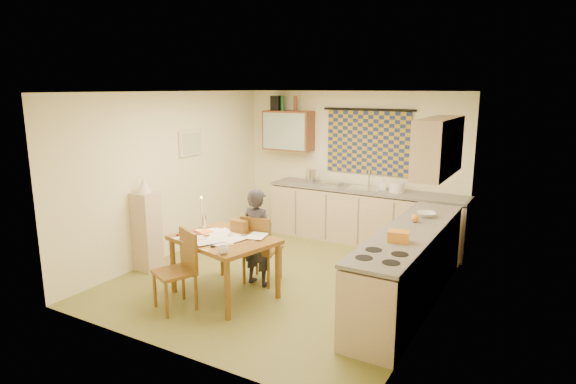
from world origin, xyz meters
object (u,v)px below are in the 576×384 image
Objects in this scene: counter_back at (365,216)px; shelf_stand at (147,231)px; counter_right at (409,268)px; dining_table at (225,266)px; person at (257,237)px; stove at (380,300)px; chair_far at (262,261)px.

counter_back is 2.93× the size of shelf_stand.
counter_right is at bearing 12.01° from shelf_stand.
person is (0.17, 0.49, 0.27)m from dining_table.
person reaches higher than dining_table.
stove is 0.66× the size of dining_table.
counter_right reaches higher than dining_table.
shelf_stand is (-2.23, -2.70, 0.11)m from counter_back.
stove is 0.71× the size of person.
counter_right is (1.31, -1.95, -0.00)m from counter_back.
stove is at bearing -4.46° from shelf_stand.
counter_right is 1.92m from chair_far.
person reaches higher than chair_far.
stove is at bearing -90.00° from counter_right.
stove is at bearing 154.18° from chair_far.
shelf_stand is at bearing 175.54° from stove.
shelf_stand reaches higher than counter_right.
person is (-0.58, -2.37, 0.20)m from counter_back.
dining_table is at bearing 67.72° from chair_far.
stove is 2.06m from dining_table.
counter_back is at bearing 123.83° from counter_right.
person is at bearing 79.80° from chair_far.
counter_back is at bearing 50.40° from shelf_stand.
shelf_stand reaches higher than dining_table.
stove is at bearing 167.03° from person.
shelf_stand is at bearing 16.42° from person.
chair_far is at bearing -169.99° from counter_right.
chair_far is (-0.57, -2.28, -0.16)m from counter_back.
stove is 2.01m from chair_far.
counter_back reaches higher than dining_table.
counter_back is 2.38× the size of dining_table.
chair_far reaches higher than counter_back.
counter_back is 2.44m from person.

